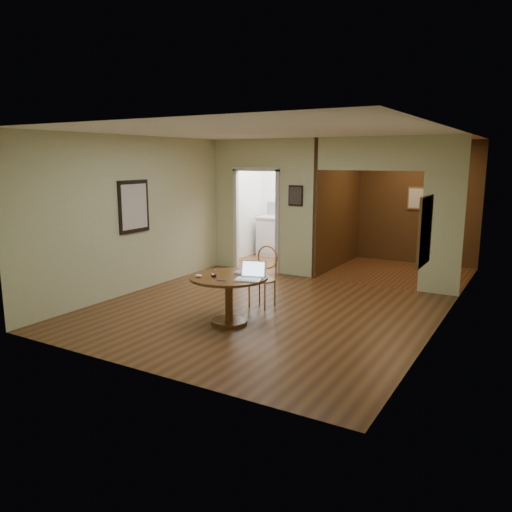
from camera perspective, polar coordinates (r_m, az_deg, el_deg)
The scene contains 11 objects.
floor at distance 7.66m, azimuth 0.29°, elevation -6.46°, with size 5.00×5.00×0.00m, color #492A14.
room_shell at distance 10.34m, azimuth 6.70°, elevation 5.32°, with size 5.20×7.50×5.00m.
dining_table at distance 7.05m, azimuth -3.12°, elevation -3.71°, with size 1.11×1.11×0.69m.
chair at distance 7.85m, azimuth 0.95°, elevation -1.98°, with size 0.43×0.43×0.96m.
open_laptop at distance 6.78m, azimuth -0.61°, elevation -2.14°, with size 0.40×0.39×0.24m.
closed_laptop at distance 7.04m, azimuth -1.43°, elevation -2.09°, with size 0.34×0.22×0.03m, color #A7A6AB.
mouse at distance 6.95m, azimuth -6.59°, elevation -2.26°, with size 0.11×0.06×0.04m, color white.
wine_glass at distance 6.93m, azimuth -4.85°, elevation -2.00°, with size 0.09×0.09×0.10m, color white, non-canonical shape.
pen at distance 6.72m, azimuth -3.94°, elevation -2.84°, with size 0.01×0.01×0.13m, color #0D1061.
kitchen_cabinet at distance 11.80m, azimuth 4.85°, elevation 2.08°, with size 2.06×0.60×0.94m.
grocery_bag at distance 11.62m, azimuth 5.94°, elevation 4.91°, with size 0.27×0.23×0.27m, color beige.
Camera 1 is at (3.66, -6.32, 2.31)m, focal length 35.00 mm.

